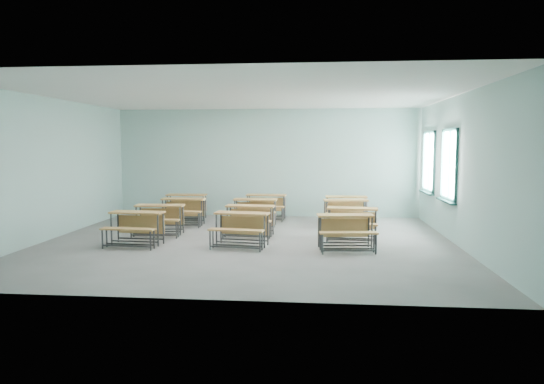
{
  "coord_description": "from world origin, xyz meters",
  "views": [
    {
      "loc": [
        1.52,
        -10.42,
        2.14
      ],
      "look_at": [
        0.43,
        1.2,
        1.0
      ],
      "focal_mm": 32.0,
      "sensor_mm": 36.0,
      "label": 1
    }
  ],
  "objects_px": {
    "desk_unit_r3c1": "(266,203)",
    "desk_unit_r2c1": "(255,208)",
    "desk_unit_r1c1": "(249,216)",
    "desk_unit_r1c2": "(352,218)",
    "desk_unit_r0c1": "(241,224)",
    "desk_unit_r0c2": "(346,226)",
    "desk_unit_r0c0": "(135,223)",
    "desk_unit_r3c0": "(186,203)",
    "desk_unit_r1c0": "(159,215)",
    "desk_unit_r2c0": "(183,207)",
    "desk_unit_r3c2": "(346,205)",
    "desk_unit_r2c2": "(346,209)"
  },
  "relations": [
    {
      "from": "desk_unit_r3c1",
      "to": "desk_unit_r2c1",
      "type": "bearing_deg",
      "value": -95.57
    },
    {
      "from": "desk_unit_r1c1",
      "to": "desk_unit_r1c2",
      "type": "relative_size",
      "value": 0.98
    },
    {
      "from": "desk_unit_r0c1",
      "to": "desk_unit_r0c2",
      "type": "height_order",
      "value": "same"
    },
    {
      "from": "desk_unit_r0c0",
      "to": "desk_unit_r1c2",
      "type": "height_order",
      "value": "same"
    },
    {
      "from": "desk_unit_r0c0",
      "to": "desk_unit_r1c2",
      "type": "bearing_deg",
      "value": 16.86
    },
    {
      "from": "desk_unit_r0c2",
      "to": "desk_unit_r0c1",
      "type": "bearing_deg",
      "value": 171.41
    },
    {
      "from": "desk_unit_r3c0",
      "to": "desk_unit_r1c0",
      "type": "bearing_deg",
      "value": -89.84
    },
    {
      "from": "desk_unit_r1c1",
      "to": "desk_unit_r2c0",
      "type": "height_order",
      "value": "same"
    },
    {
      "from": "desk_unit_r3c2",
      "to": "desk_unit_r3c0",
      "type": "bearing_deg",
      "value": 177.46
    },
    {
      "from": "desk_unit_r2c1",
      "to": "desk_unit_r3c0",
      "type": "relative_size",
      "value": 1.0
    },
    {
      "from": "desk_unit_r0c1",
      "to": "desk_unit_r3c2",
      "type": "height_order",
      "value": "same"
    },
    {
      "from": "desk_unit_r1c1",
      "to": "desk_unit_r3c2",
      "type": "distance_m",
      "value": 3.31
    },
    {
      "from": "desk_unit_r3c0",
      "to": "desk_unit_r0c1",
      "type": "bearing_deg",
      "value": -59.36
    },
    {
      "from": "desk_unit_r0c0",
      "to": "desk_unit_r3c1",
      "type": "relative_size",
      "value": 1.01
    },
    {
      "from": "desk_unit_r0c1",
      "to": "desk_unit_r1c1",
      "type": "distance_m",
      "value": 1.21
    },
    {
      "from": "desk_unit_r0c0",
      "to": "desk_unit_r3c1",
      "type": "height_order",
      "value": "same"
    },
    {
      "from": "desk_unit_r0c0",
      "to": "desk_unit_r2c0",
      "type": "relative_size",
      "value": 1.02
    },
    {
      "from": "desk_unit_r0c1",
      "to": "desk_unit_r2c2",
      "type": "relative_size",
      "value": 0.99
    },
    {
      "from": "desk_unit_r2c2",
      "to": "desk_unit_r0c0",
      "type": "bearing_deg",
      "value": -157.16
    },
    {
      "from": "desk_unit_r1c1",
      "to": "desk_unit_r3c1",
      "type": "bearing_deg",
      "value": 91.76
    },
    {
      "from": "desk_unit_r3c1",
      "to": "desk_unit_r1c1",
      "type": "bearing_deg",
      "value": -89.87
    },
    {
      "from": "desk_unit_r1c1",
      "to": "desk_unit_r2c2",
      "type": "distance_m",
      "value": 2.75
    },
    {
      "from": "desk_unit_r1c2",
      "to": "desk_unit_r2c0",
      "type": "height_order",
      "value": "same"
    },
    {
      "from": "desk_unit_r2c2",
      "to": "desk_unit_r3c0",
      "type": "xyz_separation_m",
      "value": [
        -4.53,
        0.95,
        0.0
      ]
    },
    {
      "from": "desk_unit_r2c2",
      "to": "desk_unit_r3c2",
      "type": "distance_m",
      "value": 0.86
    },
    {
      "from": "desk_unit_r0c0",
      "to": "desk_unit_r0c1",
      "type": "distance_m",
      "value": 2.26
    },
    {
      "from": "desk_unit_r2c1",
      "to": "desk_unit_r1c2",
      "type": "bearing_deg",
      "value": -34.15
    },
    {
      "from": "desk_unit_r2c1",
      "to": "desk_unit_r3c0",
      "type": "height_order",
      "value": "same"
    },
    {
      "from": "desk_unit_r1c1",
      "to": "desk_unit_r3c2",
      "type": "xyz_separation_m",
      "value": [
        2.39,
        2.3,
        0.0
      ]
    },
    {
      "from": "desk_unit_r2c1",
      "to": "desk_unit_r0c1",
      "type": "bearing_deg",
      "value": -89.6
    },
    {
      "from": "desk_unit_r2c1",
      "to": "desk_unit_r3c1",
      "type": "relative_size",
      "value": 0.98
    },
    {
      "from": "desk_unit_r3c2",
      "to": "desk_unit_r3c1",
      "type": "bearing_deg",
      "value": 172.37
    },
    {
      "from": "desk_unit_r0c2",
      "to": "desk_unit_r1c0",
      "type": "relative_size",
      "value": 1.03
    },
    {
      "from": "desk_unit_r0c2",
      "to": "desk_unit_r2c2",
      "type": "xyz_separation_m",
      "value": [
        0.17,
        2.75,
        0.0
      ]
    },
    {
      "from": "desk_unit_r0c0",
      "to": "desk_unit_r0c1",
      "type": "bearing_deg",
      "value": 5.83
    },
    {
      "from": "desk_unit_r1c2",
      "to": "desk_unit_r3c1",
      "type": "bearing_deg",
      "value": 135.42
    },
    {
      "from": "desk_unit_r3c1",
      "to": "desk_unit_r3c2",
      "type": "height_order",
      "value": "same"
    },
    {
      "from": "desk_unit_r2c2",
      "to": "desk_unit_r3c0",
      "type": "distance_m",
      "value": 4.63
    },
    {
      "from": "desk_unit_r1c1",
      "to": "desk_unit_r3c2",
      "type": "relative_size",
      "value": 1.03
    },
    {
      "from": "desk_unit_r0c0",
      "to": "desk_unit_r1c0",
      "type": "relative_size",
      "value": 1.01
    },
    {
      "from": "desk_unit_r1c2",
      "to": "desk_unit_r2c1",
      "type": "relative_size",
      "value": 1.06
    },
    {
      "from": "desk_unit_r1c0",
      "to": "desk_unit_r1c2",
      "type": "xyz_separation_m",
      "value": [
        4.54,
        -0.13,
        0.0
      ]
    },
    {
      "from": "desk_unit_r1c2",
      "to": "desk_unit_r3c1",
      "type": "height_order",
      "value": "same"
    },
    {
      "from": "desk_unit_r0c1",
      "to": "desk_unit_r2c0",
      "type": "distance_m",
      "value": 3.22
    },
    {
      "from": "desk_unit_r1c0",
      "to": "desk_unit_r2c0",
      "type": "distance_m",
      "value": 1.42
    },
    {
      "from": "desk_unit_r1c0",
      "to": "desk_unit_r2c2",
      "type": "bearing_deg",
      "value": 15.78
    },
    {
      "from": "desk_unit_r1c1",
      "to": "desk_unit_r2c0",
      "type": "relative_size",
      "value": 1.03
    },
    {
      "from": "desk_unit_r0c1",
      "to": "desk_unit_r2c1",
      "type": "relative_size",
      "value": 1.07
    },
    {
      "from": "desk_unit_r2c0",
      "to": "desk_unit_r1c2",
      "type": "bearing_deg",
      "value": -21.17
    },
    {
      "from": "desk_unit_r0c1",
      "to": "desk_unit_r1c2",
      "type": "height_order",
      "value": "same"
    }
  ]
}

